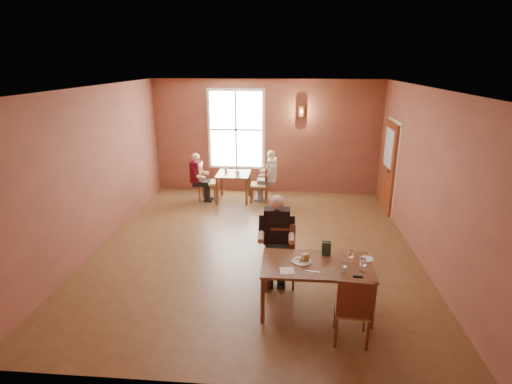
# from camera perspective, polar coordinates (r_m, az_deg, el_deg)

# --- Properties ---
(ground) EXTENTS (6.00, 7.00, 0.01)m
(ground) POSITION_cam_1_polar(r_m,az_deg,el_deg) (7.81, -0.12, -7.79)
(ground) COLOR brown
(ground) RESTS_ON ground
(wall_back) EXTENTS (6.00, 0.04, 3.00)m
(wall_back) POSITION_cam_1_polar(r_m,az_deg,el_deg) (10.69, 1.48, 7.82)
(wall_back) COLOR brown
(wall_back) RESTS_ON ground
(wall_front) EXTENTS (6.00, 0.04, 3.00)m
(wall_front) POSITION_cam_1_polar(r_m,az_deg,el_deg) (4.04, -4.44, -10.33)
(wall_front) COLOR brown
(wall_front) RESTS_ON ground
(wall_left) EXTENTS (0.04, 7.00, 3.00)m
(wall_left) POSITION_cam_1_polar(r_m,az_deg,el_deg) (8.10, -21.81, 3.13)
(wall_left) COLOR brown
(wall_left) RESTS_ON ground
(wall_right) EXTENTS (0.04, 7.00, 3.00)m
(wall_right) POSITION_cam_1_polar(r_m,az_deg,el_deg) (7.64, 22.90, 2.15)
(wall_right) COLOR brown
(wall_right) RESTS_ON ground
(ceiling) EXTENTS (6.00, 7.00, 0.04)m
(ceiling) POSITION_cam_1_polar(r_m,az_deg,el_deg) (7.04, -0.14, 14.74)
(ceiling) COLOR white
(ceiling) RESTS_ON wall_back
(window) EXTENTS (1.36, 0.10, 1.96)m
(window) POSITION_cam_1_polar(r_m,az_deg,el_deg) (10.68, -2.86, 8.88)
(window) COLOR white
(window) RESTS_ON wall_back
(door) EXTENTS (0.12, 1.04, 2.10)m
(door) POSITION_cam_1_polar(r_m,az_deg,el_deg) (9.88, 18.35, 3.35)
(door) COLOR maroon
(door) RESTS_ON ground
(wall_sconce) EXTENTS (0.16, 0.16, 0.28)m
(wall_sconce) POSITION_cam_1_polar(r_m,az_deg,el_deg) (10.47, 6.50, 11.37)
(wall_sconce) COLOR brown
(wall_sconce) RESTS_ON wall_back
(main_table) EXTENTS (1.55, 0.87, 0.72)m
(main_table) POSITION_cam_1_polar(r_m,az_deg,el_deg) (5.92, 8.51, -13.19)
(main_table) COLOR brown
(main_table) RESTS_ON ground
(chair_diner_main) EXTENTS (0.42, 0.42, 0.95)m
(chair_diner_main) POSITION_cam_1_polar(r_m,az_deg,el_deg) (6.41, 3.70, -9.22)
(chair_diner_main) COLOR brown
(chair_diner_main) RESTS_ON ground
(diner_main) EXTENTS (0.55, 0.55, 1.36)m
(diner_main) POSITION_cam_1_polar(r_m,az_deg,el_deg) (6.29, 3.73, -7.67)
(diner_main) COLOR black
(diner_main) RESTS_ON ground
(chair_empty) EXTENTS (0.45, 0.45, 0.95)m
(chair_empty) POSITION_cam_1_polar(r_m,az_deg,el_deg) (5.37, 13.57, -15.70)
(chair_empty) COLOR #502918
(chair_empty) RESTS_ON ground
(plate_food) EXTENTS (0.36, 0.36, 0.03)m
(plate_food) POSITION_cam_1_polar(r_m,az_deg,el_deg) (5.75, 6.54, -9.75)
(plate_food) COLOR white
(plate_food) RESTS_ON main_table
(sandwich) EXTENTS (0.12, 0.12, 0.11)m
(sandwich) POSITION_cam_1_polar(r_m,az_deg,el_deg) (5.75, 7.04, -9.38)
(sandwich) COLOR tan
(sandwich) RESTS_ON main_table
(goblet_a) EXTENTS (0.10, 0.10, 0.19)m
(goblet_a) POSITION_cam_1_polar(r_m,az_deg,el_deg) (5.83, 13.35, -8.90)
(goblet_a) COLOR white
(goblet_a) RESTS_ON main_table
(goblet_b) EXTENTS (0.10, 0.10, 0.20)m
(goblet_b) POSITION_cam_1_polar(r_m,az_deg,el_deg) (5.64, 14.99, -9.95)
(goblet_b) COLOR silver
(goblet_b) RESTS_ON main_table
(goblet_c) EXTENTS (0.10, 0.10, 0.19)m
(goblet_c) POSITION_cam_1_polar(r_m,az_deg,el_deg) (5.56, 12.43, -10.21)
(goblet_c) COLOR white
(goblet_c) RESTS_ON main_table
(menu_stand) EXTENTS (0.13, 0.08, 0.21)m
(menu_stand) POSITION_cam_1_polar(r_m,az_deg,el_deg) (5.95, 10.02, -7.95)
(menu_stand) COLOR #1F3B27
(menu_stand) RESTS_ON main_table
(knife) EXTENTS (0.21, 0.06, 0.00)m
(knife) POSITION_cam_1_polar(r_m,az_deg,el_deg) (5.54, 7.97, -11.14)
(knife) COLOR silver
(knife) RESTS_ON main_table
(napkin) EXTENTS (0.21, 0.21, 0.01)m
(napkin) POSITION_cam_1_polar(r_m,az_deg,el_deg) (5.51, 4.48, -11.17)
(napkin) COLOR white
(napkin) RESTS_ON main_table
(side_plate) EXTENTS (0.24, 0.24, 0.01)m
(side_plate) POSITION_cam_1_polar(r_m,az_deg,el_deg) (6.00, 15.57, -9.19)
(side_plate) COLOR white
(side_plate) RESTS_ON main_table
(sunglasses) EXTENTS (0.13, 0.04, 0.02)m
(sunglasses) POSITION_cam_1_polar(r_m,az_deg,el_deg) (5.52, 14.36, -11.63)
(sunglasses) COLOR black
(sunglasses) RESTS_ON main_table
(second_table) EXTENTS (0.82, 0.82, 0.72)m
(second_table) POSITION_cam_1_polar(r_m,az_deg,el_deg) (10.22, -3.21, 0.73)
(second_table) COLOR brown
(second_table) RESTS_ON ground
(chair_diner_white) EXTENTS (0.41, 0.41, 0.92)m
(chair_diner_white) POSITION_cam_1_polar(r_m,az_deg,el_deg) (10.13, 0.42, 1.17)
(chair_diner_white) COLOR #3F1E0F
(chair_diner_white) RESTS_ON ground
(diner_white) EXTENTS (0.51, 0.51, 1.27)m
(diner_white) POSITION_cam_1_polar(r_m,az_deg,el_deg) (10.07, 0.60, 2.11)
(diner_white) COLOR silver
(diner_white) RESTS_ON ground
(chair_diner_maroon) EXTENTS (0.43, 0.43, 0.98)m
(chair_diner_maroon) POSITION_cam_1_polar(r_m,az_deg,el_deg) (10.29, -6.81, 1.50)
(chair_diner_maroon) COLOR #502613
(chair_diner_maroon) RESTS_ON ground
(diner_maroon) EXTENTS (0.48, 0.48, 1.20)m
(diner_maroon) POSITION_cam_1_polar(r_m,az_deg,el_deg) (10.27, -7.00, 2.10)
(diner_maroon) COLOR #541415
(diner_maroon) RESTS_ON ground
(cup_a) EXTENTS (0.14, 0.14, 0.09)m
(cup_a) POSITION_cam_1_polar(r_m,az_deg,el_deg) (9.99, -2.64, 2.74)
(cup_a) COLOR white
(cup_a) RESTS_ON second_table
(cup_b) EXTENTS (0.14, 0.14, 0.10)m
(cup_b) POSITION_cam_1_polar(r_m,az_deg,el_deg) (10.27, -4.31, 3.17)
(cup_b) COLOR white
(cup_b) RESTS_ON second_table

